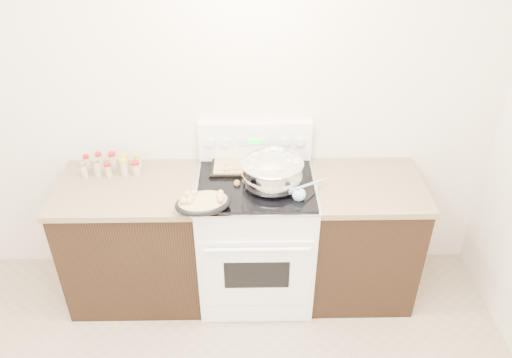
{
  "coord_description": "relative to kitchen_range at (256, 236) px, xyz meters",
  "views": [
    {
      "loc": [
        0.31,
        -1.24,
        2.73
      ],
      "look_at": [
        0.35,
        1.37,
        1.0
      ],
      "focal_mm": 35.0,
      "sensor_mm": 36.0,
      "label": 1
    }
  ],
  "objects": [
    {
      "name": "mixing_bowl",
      "position": [
        0.1,
        -0.05,
        0.54
      ],
      "size": [
        0.51,
        0.51,
        0.23
      ],
      "color": "silver",
      "rests_on": "kitchen_range"
    },
    {
      "name": "room_shell",
      "position": [
        -0.35,
        -1.42,
        1.21
      ],
      "size": [
        4.1,
        3.6,
        2.75
      ],
      "color": "#F1E5D0",
      "rests_on": "ground"
    },
    {
      "name": "baking_sheet",
      "position": [
        -0.09,
        0.17,
        0.47
      ],
      "size": [
        0.41,
        0.29,
        0.06
      ],
      "color": "black",
      "rests_on": "kitchen_range"
    },
    {
      "name": "wooden_spoon",
      "position": [
        -0.11,
        0.01,
        0.46
      ],
      "size": [
        0.08,
        0.26,
        0.04
      ],
      "color": "#9B6947",
      "rests_on": "kitchen_range"
    },
    {
      "name": "kitchen_range",
      "position": [
        0.0,
        0.0,
        0.0
      ],
      "size": [
        0.78,
        0.73,
        1.22
      ],
      "color": "white",
      "rests_on": "ground"
    },
    {
      "name": "roasting_pan",
      "position": [
        -0.32,
        -0.28,
        0.5
      ],
      "size": [
        0.38,
        0.31,
        0.11
      ],
      "color": "black",
      "rests_on": "kitchen_range"
    },
    {
      "name": "counter_right",
      "position": [
        0.73,
        0.01,
        -0.03
      ],
      "size": [
        0.73,
        0.67,
        0.92
      ],
      "color": "black",
      "rests_on": "ground"
    },
    {
      "name": "spice_jars",
      "position": [
        -0.95,
        0.16,
        0.49
      ],
      "size": [
        0.39,
        0.15,
        0.13
      ],
      "color": "#BFB28C",
      "rests_on": "counter_left"
    },
    {
      "name": "blue_ladle",
      "position": [
        0.27,
        -0.19,
        0.49
      ],
      "size": [
        0.23,
        0.22,
        0.11
      ],
      "color": "#8AB6CE",
      "rests_on": "kitchen_range"
    },
    {
      "name": "counter_left",
      "position": [
        -0.83,
        0.01,
        -0.03
      ],
      "size": [
        0.93,
        0.67,
        0.92
      ],
      "color": "black",
      "rests_on": "ground"
    }
  ]
}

